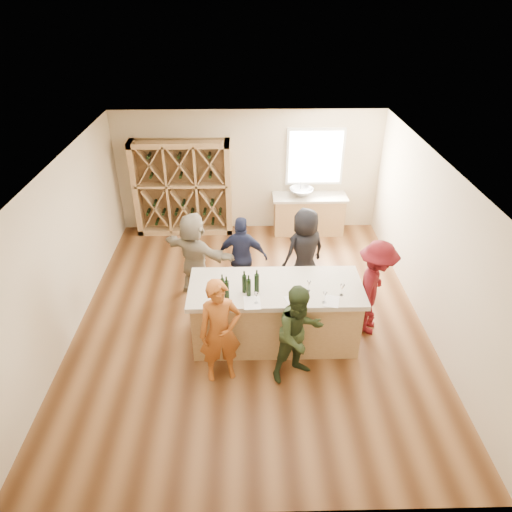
{
  "coord_description": "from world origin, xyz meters",
  "views": [
    {
      "loc": [
        -0.04,
        -6.4,
        5.17
      ],
      "look_at": [
        0.1,
        0.2,
        1.15
      ],
      "focal_mm": 32.0,
      "sensor_mm": 36.0,
      "label": 1
    }
  ],
  "objects_px": {
    "wine_bottle_c": "(244,284)",
    "wine_bottle_d": "(249,288)",
    "person_near_right": "(299,334)",
    "sink": "(301,192)",
    "tasting_counter_base": "(275,315)",
    "person_far_right": "(305,252)",
    "person_near_left": "(220,332)",
    "person_server": "(375,288)",
    "wine_bottle_b": "(227,290)",
    "wine_rack": "(183,188)",
    "person_far_mid": "(242,257)",
    "wine_bottle_a": "(222,287)",
    "person_far_left": "(194,255)",
    "wine_bottle_e": "(257,283)"
  },
  "relations": [
    {
      "from": "person_server",
      "to": "wine_bottle_d",
      "type": "bearing_deg",
      "value": 123.89
    },
    {
      "from": "tasting_counter_base",
      "to": "person_far_mid",
      "type": "distance_m",
      "value": 1.49
    },
    {
      "from": "sink",
      "to": "tasting_counter_base",
      "type": "distance_m",
      "value": 3.91
    },
    {
      "from": "wine_bottle_a",
      "to": "person_far_right",
      "type": "bearing_deg",
      "value": 48.14
    },
    {
      "from": "tasting_counter_base",
      "to": "person_far_left",
      "type": "relative_size",
      "value": 1.56
    },
    {
      "from": "wine_bottle_c",
      "to": "person_server",
      "type": "height_order",
      "value": "person_server"
    },
    {
      "from": "sink",
      "to": "person_far_right",
      "type": "relative_size",
      "value": 0.32
    },
    {
      "from": "wine_bottle_e",
      "to": "person_far_left",
      "type": "relative_size",
      "value": 0.19
    },
    {
      "from": "wine_bottle_c",
      "to": "person_far_mid",
      "type": "distance_m",
      "value": 1.56
    },
    {
      "from": "person_near_right",
      "to": "person_server",
      "type": "distance_m",
      "value": 1.7
    },
    {
      "from": "wine_rack",
      "to": "person_far_right",
      "type": "xyz_separation_m",
      "value": [
        2.51,
        -2.44,
        -0.25
      ]
    },
    {
      "from": "tasting_counter_base",
      "to": "wine_bottle_e",
      "type": "height_order",
      "value": "wine_bottle_e"
    },
    {
      "from": "wine_rack",
      "to": "wine_bottle_a",
      "type": "distance_m",
      "value": 4.19
    },
    {
      "from": "wine_rack",
      "to": "person_far_left",
      "type": "height_order",
      "value": "wine_rack"
    },
    {
      "from": "wine_bottle_a",
      "to": "wine_bottle_b",
      "type": "xyz_separation_m",
      "value": [
        0.07,
        -0.1,
        0.01
      ]
    },
    {
      "from": "wine_bottle_c",
      "to": "wine_rack",
      "type": "bearing_deg",
      "value": 109.32
    },
    {
      "from": "wine_bottle_c",
      "to": "wine_bottle_d",
      "type": "height_order",
      "value": "wine_bottle_c"
    },
    {
      "from": "tasting_counter_base",
      "to": "person_server",
      "type": "distance_m",
      "value": 1.69
    },
    {
      "from": "person_near_right",
      "to": "person_far_right",
      "type": "relative_size",
      "value": 0.94
    },
    {
      "from": "sink",
      "to": "person_far_mid",
      "type": "relative_size",
      "value": 0.34
    },
    {
      "from": "wine_bottle_a",
      "to": "wine_bottle_e",
      "type": "bearing_deg",
      "value": 4.07
    },
    {
      "from": "wine_bottle_b",
      "to": "wine_bottle_c",
      "type": "xyz_separation_m",
      "value": [
        0.26,
        0.14,
        -0.0
      ]
    },
    {
      "from": "person_far_left",
      "to": "person_far_right",
      "type": "bearing_deg",
      "value": -147.15
    },
    {
      "from": "wine_bottle_a",
      "to": "wine_bottle_e",
      "type": "xyz_separation_m",
      "value": [
        0.52,
        0.04,
        0.02
      ]
    },
    {
      "from": "wine_bottle_c",
      "to": "person_server",
      "type": "xyz_separation_m",
      "value": [
        2.13,
        0.37,
        -0.38
      ]
    },
    {
      "from": "person_near_left",
      "to": "wine_bottle_b",
      "type": "bearing_deg",
      "value": 66.7
    },
    {
      "from": "wine_bottle_e",
      "to": "person_far_left",
      "type": "xyz_separation_m",
      "value": [
        -1.11,
        1.53,
        -0.41
      ]
    },
    {
      "from": "wine_rack",
      "to": "wine_bottle_d",
      "type": "bearing_deg",
      "value": -70.28
    },
    {
      "from": "wine_bottle_b",
      "to": "person_near_right",
      "type": "bearing_deg",
      "value": -26.41
    },
    {
      "from": "tasting_counter_base",
      "to": "person_far_right",
      "type": "height_order",
      "value": "person_far_right"
    },
    {
      "from": "wine_bottle_e",
      "to": "wine_bottle_a",
      "type": "bearing_deg",
      "value": -175.93
    },
    {
      "from": "wine_rack",
      "to": "person_far_left",
      "type": "bearing_deg",
      "value": -79.08
    },
    {
      "from": "person_near_right",
      "to": "person_server",
      "type": "height_order",
      "value": "person_server"
    },
    {
      "from": "person_server",
      "to": "person_far_left",
      "type": "bearing_deg",
      "value": 90.4
    },
    {
      "from": "tasting_counter_base",
      "to": "person_far_mid",
      "type": "height_order",
      "value": "person_far_mid"
    },
    {
      "from": "person_near_right",
      "to": "person_far_right",
      "type": "distance_m",
      "value": 2.25
    },
    {
      "from": "sink",
      "to": "person_far_right",
      "type": "height_order",
      "value": "person_far_right"
    },
    {
      "from": "wine_rack",
      "to": "person_near_left",
      "type": "height_order",
      "value": "wine_rack"
    },
    {
      "from": "person_server",
      "to": "person_far_right",
      "type": "bearing_deg",
      "value": 61.57
    },
    {
      "from": "person_near_left",
      "to": "wine_bottle_d",
      "type": "bearing_deg",
      "value": 39.93
    },
    {
      "from": "person_near_right",
      "to": "sink",
      "type": "bearing_deg",
      "value": 57.84
    },
    {
      "from": "wine_bottle_d",
      "to": "person_near_left",
      "type": "height_order",
      "value": "person_near_left"
    },
    {
      "from": "wine_bottle_b",
      "to": "sink",
      "type": "bearing_deg",
      "value": 69.07
    },
    {
      "from": "wine_rack",
      "to": "person_server",
      "type": "distance_m",
      "value": 5.07
    },
    {
      "from": "wine_bottle_c",
      "to": "person_far_left",
      "type": "xyz_separation_m",
      "value": [
        -0.92,
        1.52,
        -0.4
      ]
    },
    {
      "from": "wine_rack",
      "to": "sink",
      "type": "distance_m",
      "value": 2.7
    },
    {
      "from": "sink",
      "to": "wine_bottle_b",
      "type": "xyz_separation_m",
      "value": [
        -1.56,
        -4.07,
        0.21
      ]
    },
    {
      "from": "tasting_counter_base",
      "to": "person_near_right",
      "type": "relative_size",
      "value": 1.63
    },
    {
      "from": "sink",
      "to": "person_near_right",
      "type": "relative_size",
      "value": 0.34
    },
    {
      "from": "person_far_right",
      "to": "person_far_left",
      "type": "bearing_deg",
      "value": -25.0
    }
  ]
}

